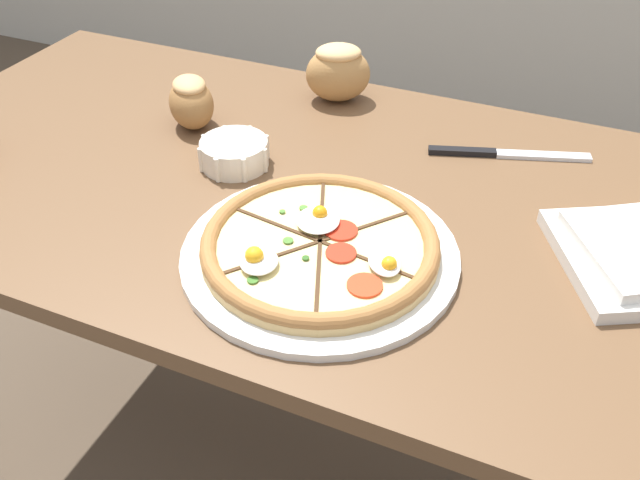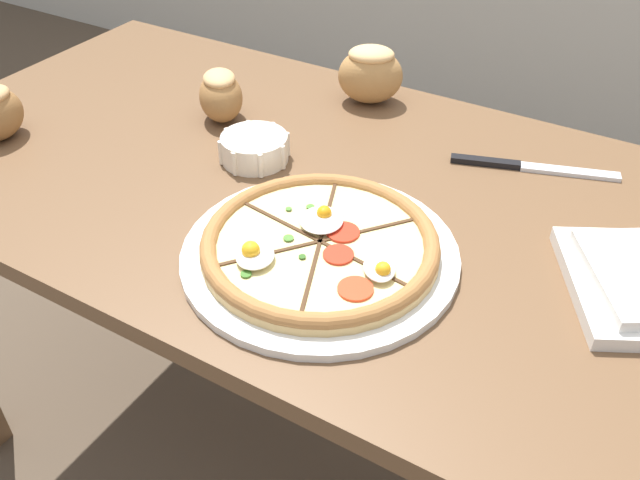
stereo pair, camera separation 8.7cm
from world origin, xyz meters
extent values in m
plane|color=brown|center=(0.00, 0.00, 0.00)|extent=(12.00, 12.00, 0.00)
cube|color=brown|center=(0.00, 0.00, 0.72)|extent=(1.52, 0.74, 0.03)
cube|color=brown|center=(-0.71, 0.32, 0.35)|extent=(0.06, 0.06, 0.71)
cylinder|color=white|center=(0.06, -0.15, 0.75)|extent=(0.37, 0.37, 0.01)
cylinder|color=tan|center=(0.06, -0.15, 0.76)|extent=(0.31, 0.31, 0.01)
cylinder|color=#E0CC84|center=(0.06, -0.15, 0.76)|extent=(0.28, 0.28, 0.00)
torus|color=#A36B38|center=(0.06, -0.15, 0.77)|extent=(0.31, 0.31, 0.02)
cube|color=#472D19|center=(0.01, -0.20, 0.77)|extent=(0.09, 0.11, 0.00)
cube|color=#472D19|center=(0.08, -0.22, 0.77)|extent=(0.05, 0.13, 0.00)
cube|color=#472D19|center=(0.12, -0.16, 0.77)|extent=(0.14, 0.03, 0.00)
cube|color=#472D19|center=(0.10, -0.10, 0.77)|extent=(0.09, 0.11, 0.00)
cube|color=#472D19|center=(0.03, -0.09, 0.77)|extent=(0.05, 0.13, 0.00)
cube|color=#472D19|center=(-0.01, -0.14, 0.77)|extent=(0.14, 0.03, 0.00)
cylinder|color=red|center=(0.07, -0.12, 0.77)|extent=(0.04, 0.04, 0.00)
cylinder|color=red|center=(0.09, -0.16, 0.77)|extent=(0.04, 0.04, 0.00)
cylinder|color=red|center=(0.14, -0.21, 0.77)|extent=(0.04, 0.04, 0.00)
ellipsoid|color=white|center=(0.15, -0.17, 0.77)|extent=(0.06, 0.07, 0.01)
sphere|color=#F4AD1E|center=(0.16, -0.17, 0.78)|extent=(0.02, 0.02, 0.02)
ellipsoid|color=white|center=(0.01, -0.22, 0.77)|extent=(0.06, 0.07, 0.01)
sphere|color=#F4AD1E|center=(0.00, -0.22, 0.78)|extent=(0.02, 0.02, 0.02)
ellipsoid|color=white|center=(0.04, -0.12, 0.77)|extent=(0.08, 0.08, 0.01)
sphere|color=orange|center=(0.04, -0.11, 0.78)|extent=(0.02, 0.02, 0.02)
cylinder|color=#477A2D|center=(-0.02, -0.11, 0.77)|extent=(0.01, 0.01, 0.00)
cylinder|color=#477A2D|center=(0.01, -0.09, 0.77)|extent=(0.01, 0.01, 0.00)
cylinder|color=#2D5B1E|center=(0.05, -0.19, 0.77)|extent=(0.01, 0.01, 0.00)
cylinder|color=#477A2D|center=(0.02, -0.17, 0.77)|extent=(0.01, 0.01, 0.00)
cylinder|color=#386B23|center=(0.01, -0.25, 0.77)|extent=(0.01, 0.01, 0.00)
cylinder|color=silver|center=(-0.16, 0.01, 0.76)|extent=(0.11, 0.11, 0.04)
cylinder|color=gold|center=(-0.16, 0.01, 0.77)|extent=(0.09, 0.09, 0.02)
cylinder|color=silver|center=(-0.11, 0.01, 0.76)|extent=(0.01, 0.01, 0.04)
cylinder|color=silver|center=(-0.12, 0.05, 0.76)|extent=(0.01, 0.01, 0.04)
cylinder|color=silver|center=(-0.16, 0.06, 0.76)|extent=(0.01, 0.01, 0.04)
cylinder|color=silver|center=(-0.20, 0.05, 0.76)|extent=(0.01, 0.01, 0.04)
cylinder|color=silver|center=(-0.21, 0.01, 0.76)|extent=(0.01, 0.01, 0.04)
cylinder|color=silver|center=(-0.20, -0.03, 0.76)|extent=(0.01, 0.01, 0.04)
cylinder|color=silver|center=(-0.16, -0.04, 0.76)|extent=(0.01, 0.01, 0.04)
cylinder|color=silver|center=(-0.12, -0.03, 0.76)|extent=(0.01, 0.01, 0.04)
ellipsoid|color=#B27F47|center=(-0.10, 0.28, 0.79)|extent=(0.14, 0.13, 0.10)
ellipsoid|color=#EAB775|center=(-0.10, 0.28, 0.83)|extent=(0.10, 0.09, 0.03)
ellipsoid|color=#A3703D|center=(-0.29, 0.09, 0.78)|extent=(0.12, 0.12, 0.08)
ellipsoid|color=tan|center=(-0.29, 0.09, 0.82)|extent=(0.09, 0.09, 0.02)
cube|color=silver|center=(0.29, 0.22, 0.74)|extent=(0.15, 0.07, 0.01)
cube|color=black|center=(0.16, 0.18, 0.74)|extent=(0.11, 0.05, 0.01)
camera|label=1|loc=(0.33, -0.78, 1.31)|focal=38.00mm
camera|label=2|loc=(0.41, -0.74, 1.31)|focal=38.00mm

